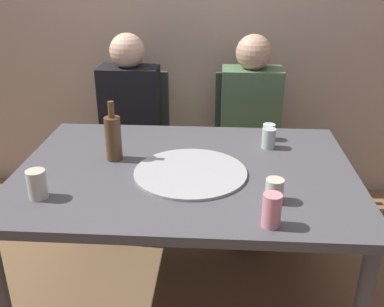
{
  "coord_description": "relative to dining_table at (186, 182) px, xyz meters",
  "views": [
    {
      "loc": [
        0.14,
        -1.72,
        1.56
      ],
      "look_at": [
        0.02,
        0.05,
        0.77
      ],
      "focal_mm": 40.83,
      "sensor_mm": 36.0,
      "label": 1
    }
  ],
  "objects": [
    {
      "name": "ground_plane",
      "position": [
        0.0,
        0.0,
        -0.65
      ],
      "size": [
        8.0,
        8.0,
        0.0
      ],
      "primitive_type": "plane",
      "color": "brown"
    },
    {
      "name": "back_wall",
      "position": [
        0.0,
        1.25,
        0.65
      ],
      "size": [
        6.0,
        0.1,
        2.6
      ],
      "primitive_type": "cube",
      "color": "#BCA893",
      "rests_on": "ground_plane"
    },
    {
      "name": "dining_table",
      "position": [
        0.0,
        0.0,
        0.0
      ],
      "size": [
        1.47,
        1.05,
        0.72
      ],
      "color": "#4C4C51",
      "rests_on": "ground_plane"
    },
    {
      "name": "pizza_tray",
      "position": [
        0.02,
        -0.05,
        0.08
      ],
      "size": [
        0.48,
        0.48,
        0.01
      ],
      "primitive_type": "cylinder",
      "color": "#ADADB2",
      "rests_on": "dining_table"
    },
    {
      "name": "wine_bottle",
      "position": [
        -0.33,
        0.07,
        0.18
      ],
      "size": [
        0.07,
        0.07,
        0.28
      ],
      "color": "brown",
      "rests_on": "dining_table"
    },
    {
      "name": "tumbler_near",
      "position": [
        0.39,
        0.36,
        0.11
      ],
      "size": [
        0.06,
        0.06,
        0.08
      ],
      "primitive_type": "cylinder",
      "color": "silver",
      "rests_on": "dining_table"
    },
    {
      "name": "tumbler_far",
      "position": [
        0.38,
        0.25,
        0.12
      ],
      "size": [
        0.07,
        0.07,
        0.1
      ],
      "primitive_type": "cylinder",
      "color": "#B7C6BC",
      "rests_on": "dining_table"
    },
    {
      "name": "wine_glass",
      "position": [
        0.36,
        -0.26,
        0.12
      ],
      "size": [
        0.07,
        0.07,
        0.09
      ],
      "primitive_type": "cylinder",
      "color": "beige",
      "rests_on": "dining_table"
    },
    {
      "name": "short_glass",
      "position": [
        -0.54,
        -0.3,
        0.13
      ],
      "size": [
        0.07,
        0.07,
        0.11
      ],
      "primitive_type": "cylinder",
      "color": "beige",
      "rests_on": "dining_table"
    },
    {
      "name": "soda_can",
      "position": [
        0.33,
        -0.43,
        0.13
      ],
      "size": [
        0.07,
        0.07,
        0.12
      ],
      "primitive_type": "cylinder",
      "color": "pink",
      "rests_on": "dining_table"
    },
    {
      "name": "chair_left",
      "position": [
        -0.42,
        0.92,
        -0.14
      ],
      "size": [
        0.44,
        0.44,
        0.9
      ],
      "rotation": [
        0.0,
        0.0,
        3.14
      ],
      "color": "#2D3833",
      "rests_on": "ground_plane"
    },
    {
      "name": "chair_right",
      "position": [
        0.33,
        0.92,
        -0.14
      ],
      "size": [
        0.44,
        0.44,
        0.9
      ],
      "rotation": [
        0.0,
        0.0,
        3.14
      ],
      "color": "#2D3833",
      "rests_on": "ground_plane"
    },
    {
      "name": "guest_in_sweater",
      "position": [
        -0.42,
        0.77,
        -0.01
      ],
      "size": [
        0.36,
        0.56,
        1.17
      ],
      "rotation": [
        0.0,
        0.0,
        3.14
      ],
      "color": "black",
      "rests_on": "ground_plane"
    },
    {
      "name": "guest_in_beanie",
      "position": [
        0.33,
        0.77,
        -0.01
      ],
      "size": [
        0.36,
        0.56,
        1.17
      ],
      "rotation": [
        0.0,
        0.0,
        3.14
      ],
      "color": "#4C6B47",
      "rests_on": "ground_plane"
    }
  ]
}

